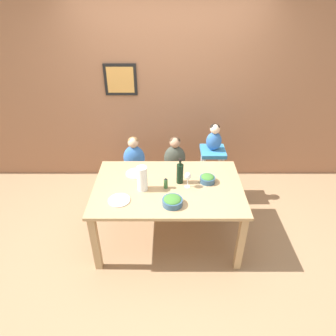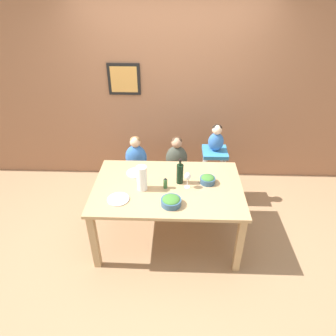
% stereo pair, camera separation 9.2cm
% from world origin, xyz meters
% --- Properties ---
extents(ground_plane, '(14.00, 14.00, 0.00)m').
position_xyz_m(ground_plane, '(0.00, 0.00, 0.00)').
color(ground_plane, '#9E7A56').
extents(wall_back, '(10.00, 0.09, 2.70)m').
position_xyz_m(wall_back, '(-0.00, 1.40, 1.35)').
color(wall_back, '#9E6B4C').
rests_on(wall_back, ground_plane).
extents(dining_table, '(1.58, 1.02, 0.74)m').
position_xyz_m(dining_table, '(0.00, 0.00, 0.65)').
color(dining_table, tan).
rests_on(dining_table, ground_plane).
extents(chair_far_left, '(0.37, 0.38, 0.46)m').
position_xyz_m(chair_far_left, '(-0.44, 0.76, 0.38)').
color(chair_far_left, silver).
rests_on(chair_far_left, ground_plane).
extents(chair_far_center, '(0.37, 0.38, 0.46)m').
position_xyz_m(chair_far_center, '(0.09, 0.76, 0.38)').
color(chair_far_center, silver).
rests_on(chair_far_center, ground_plane).
extents(chair_right_highchair, '(0.31, 0.32, 0.76)m').
position_xyz_m(chair_right_highchair, '(0.57, 0.76, 0.57)').
color(chair_right_highchair, silver).
rests_on(chair_right_highchair, ground_plane).
extents(person_child_left, '(0.28, 0.19, 0.47)m').
position_xyz_m(person_child_left, '(-0.44, 0.76, 0.68)').
color(person_child_left, '#3366B2').
rests_on(person_child_left, chair_far_left).
extents(person_child_center, '(0.28, 0.19, 0.47)m').
position_xyz_m(person_child_center, '(0.09, 0.76, 0.68)').
color(person_child_center, '#3D4238').
rests_on(person_child_center, chair_far_center).
extents(person_baby_right, '(0.19, 0.14, 0.35)m').
position_xyz_m(person_baby_right, '(0.57, 0.76, 0.94)').
color(person_baby_right, '#3366B2').
rests_on(person_baby_right, chair_right_highchair).
extents(wine_bottle, '(0.07, 0.07, 0.29)m').
position_xyz_m(wine_bottle, '(0.13, 0.07, 0.86)').
color(wine_bottle, black).
rests_on(wine_bottle, dining_table).
extents(paper_towel_roll, '(0.11, 0.11, 0.27)m').
position_xyz_m(paper_towel_roll, '(-0.26, -0.06, 0.88)').
color(paper_towel_roll, white).
rests_on(paper_towel_roll, dining_table).
extents(wine_glass_near, '(0.07, 0.07, 0.18)m').
position_xyz_m(wine_glass_near, '(0.21, -0.01, 0.87)').
color(wine_glass_near, white).
rests_on(wine_glass_near, dining_table).
extents(salad_bowl_large, '(0.20, 0.20, 0.09)m').
position_xyz_m(salad_bowl_large, '(0.04, -0.30, 0.78)').
color(salad_bowl_large, '#335675').
rests_on(salad_bowl_large, dining_table).
extents(salad_bowl_small, '(0.17, 0.17, 0.09)m').
position_xyz_m(salad_bowl_small, '(0.43, 0.08, 0.78)').
color(salad_bowl_small, '#335675').
rests_on(salad_bowl_small, dining_table).
extents(dinner_plate_front_left, '(0.22, 0.22, 0.01)m').
position_xyz_m(dinner_plate_front_left, '(-0.49, -0.25, 0.75)').
color(dinner_plate_front_left, silver).
rests_on(dinner_plate_front_left, dining_table).
extents(dinner_plate_back_left, '(0.22, 0.22, 0.01)m').
position_xyz_m(dinner_plate_back_left, '(-0.37, 0.24, 0.75)').
color(dinner_plate_back_left, silver).
rests_on(dinner_plate_back_left, dining_table).
extents(condiment_bottle_hot_sauce, '(0.04, 0.04, 0.13)m').
position_xyz_m(condiment_bottle_hot_sauce, '(-0.02, -0.03, 0.80)').
color(condiment_bottle_hot_sauce, '#336633').
rests_on(condiment_bottle_hot_sauce, dining_table).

